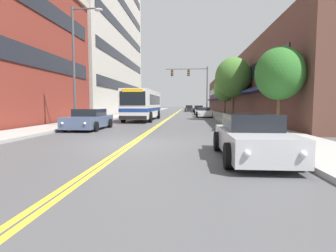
# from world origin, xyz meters

# --- Properties ---
(ground_plane) EXTENTS (240.00, 240.00, 0.00)m
(ground_plane) POSITION_xyz_m (0.00, 37.00, 0.00)
(ground_plane) COLOR #4C4C4F
(sidewalk_left) EXTENTS (2.99, 106.00, 0.15)m
(sidewalk_left) POSITION_xyz_m (-6.99, 37.00, 0.07)
(sidewalk_left) COLOR #9E9B96
(sidewalk_left) RESTS_ON ground_plane
(sidewalk_right) EXTENTS (2.99, 106.00, 0.15)m
(sidewalk_right) POSITION_xyz_m (6.99, 37.00, 0.07)
(sidewalk_right) COLOR #9E9B96
(sidewalk_right) RESTS_ON ground_plane
(centre_line) EXTENTS (0.34, 106.00, 0.01)m
(centre_line) POSITION_xyz_m (0.00, 37.00, 0.00)
(centre_line) COLOR yellow
(centre_line) RESTS_ON ground_plane
(office_tower_left) EXTENTS (12.08, 31.24, 27.89)m
(office_tower_left) POSITION_xyz_m (-14.73, 34.61, 13.95)
(office_tower_left) COLOR #BCB7AD
(office_tower_left) RESTS_ON ground_plane
(storefront_row_right) EXTENTS (9.10, 68.00, 7.85)m
(storefront_row_right) POSITION_xyz_m (12.71, 37.00, 3.92)
(storefront_row_right) COLOR brown
(storefront_row_right) RESTS_ON ground_plane
(city_bus) EXTENTS (2.83, 10.73, 3.06)m
(city_bus) POSITION_xyz_m (-2.38, 16.68, 1.73)
(city_bus) COLOR silver
(city_bus) RESTS_ON ground_plane
(car_slate_blue_parked_left_near) EXTENTS (2.21, 4.81, 1.37)m
(car_slate_blue_parked_left_near) POSITION_xyz_m (-4.26, 6.19, 0.64)
(car_slate_blue_parked_left_near) COLOR #475675
(car_slate_blue_parked_left_near) RESTS_ON ground_plane
(car_red_parked_left_mid) EXTENTS (2.08, 4.72, 1.36)m
(car_red_parked_left_mid) POSITION_xyz_m (-4.34, 33.83, 0.63)
(car_red_parked_left_mid) COLOR maroon
(car_red_parked_left_mid) RESTS_ON ground_plane
(car_silver_parked_right_foreground) EXTENTS (2.01, 4.53, 1.39)m
(car_silver_parked_right_foreground) POSITION_xyz_m (4.36, -2.67, 0.65)
(car_silver_parked_right_foreground) COLOR #B7B7BC
(car_silver_parked_right_foreground) RESTS_ON ground_plane
(car_champagne_parked_right_mid) EXTENTS (2.09, 4.15, 1.13)m
(car_champagne_parked_right_mid) POSITION_xyz_m (4.36, 31.71, 0.54)
(car_champagne_parked_right_mid) COLOR beige
(car_champagne_parked_right_mid) RESTS_ON ground_plane
(car_white_parked_right_far) EXTENTS (1.98, 4.90, 1.28)m
(car_white_parked_right_far) POSITION_xyz_m (4.39, 23.69, 0.61)
(car_white_parked_right_far) COLOR white
(car_white_parked_right_far) RESTS_ON ground_plane
(car_navy_parked_right_end) EXTENTS (2.18, 4.45, 1.42)m
(car_navy_parked_right_end) POSITION_xyz_m (4.43, 43.68, 0.66)
(car_navy_parked_right_end) COLOR #19234C
(car_navy_parked_right_end) RESTS_ON ground_plane
(car_charcoal_moving_lead) EXTENTS (2.03, 4.27, 1.45)m
(car_charcoal_moving_lead) POSITION_xyz_m (2.49, 50.02, 0.67)
(car_charcoal_moving_lead) COLOR #232328
(car_charcoal_moving_lead) RESTS_ON ground_plane
(traffic_signal_mast) EXTENTS (6.43, 0.38, 7.43)m
(traffic_signal_mast) POSITION_xyz_m (3.15, 29.91, 5.28)
(traffic_signal_mast) COLOR #47474C
(traffic_signal_mast) RESTS_ON ground_plane
(street_lamp_left_near) EXTENTS (2.15, 0.28, 8.10)m
(street_lamp_left_near) POSITION_xyz_m (-5.02, 6.41, 4.79)
(street_lamp_left_near) COLOR #47474C
(street_lamp_left_near) RESTS_ON ground_plane
(street_tree_right_near) EXTENTS (2.72, 2.72, 4.76)m
(street_tree_right_near) POSITION_xyz_m (7.52, 4.49, 3.40)
(street_tree_right_near) COLOR brown
(street_tree_right_near) RESTS_ON sidewalk_right
(street_tree_right_mid) EXTENTS (3.72, 3.72, 6.39)m
(street_tree_right_mid) POSITION_xyz_m (7.00, 17.11, 4.48)
(street_tree_right_mid) COLOR brown
(street_tree_right_mid) RESTS_ON sidewalk_right
(street_tree_right_far) EXTENTS (3.27, 3.27, 5.52)m
(street_tree_right_far) POSITION_xyz_m (7.57, 27.27, 3.87)
(street_tree_right_far) COLOR brown
(street_tree_right_far) RESTS_ON sidewalk_right
(fire_hydrant) EXTENTS (0.29, 0.21, 0.75)m
(fire_hydrant) POSITION_xyz_m (5.95, 8.98, 0.52)
(fire_hydrant) COLOR red
(fire_hydrant) RESTS_ON sidewalk_right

